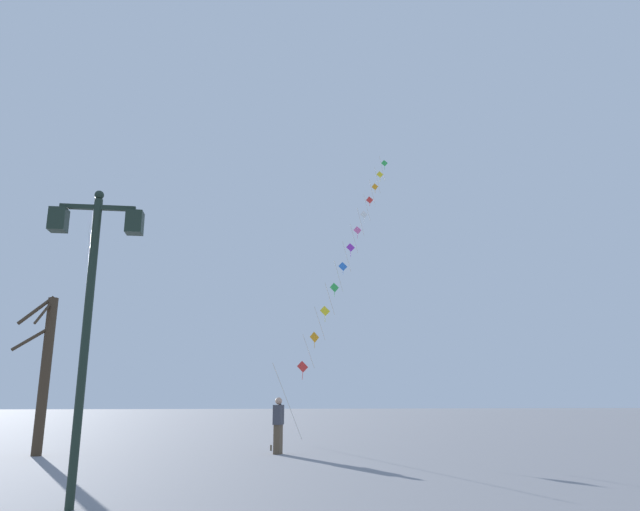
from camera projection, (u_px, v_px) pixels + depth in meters
name	position (u px, v px, depth m)	size (l,w,h in m)	color
ground_plane	(249.00, 445.00, 21.42)	(160.00, 160.00, 0.00)	gray
twin_lantern_lamp_post	(91.00, 281.00, 9.80)	(1.55, 0.28, 5.21)	#1E2D23
kite_train	(350.00, 250.00, 29.19)	(7.95, 14.36, 16.78)	brown
kite_flyer	(278.00, 424.00, 18.19)	(0.40, 0.62, 1.71)	brown
bare_tree	(44.00, 371.00, 17.99)	(1.09, 0.86, 4.86)	#423323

